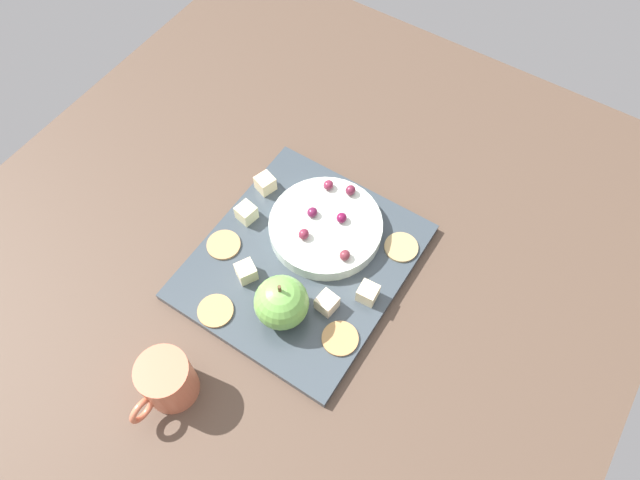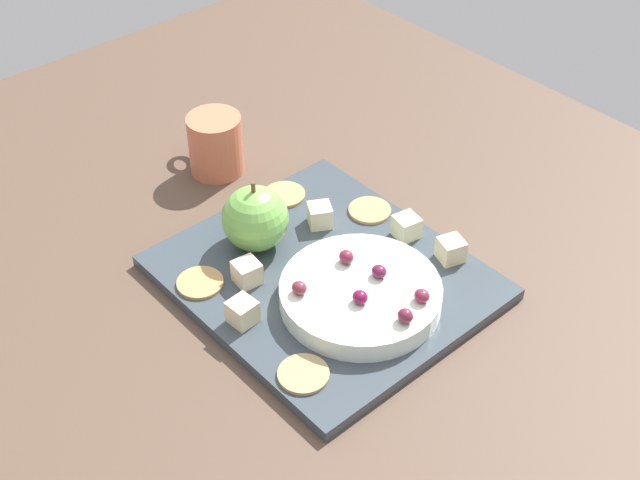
{
  "view_description": "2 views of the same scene",
  "coord_description": "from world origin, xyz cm",
  "px_view_note": "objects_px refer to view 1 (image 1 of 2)",
  "views": [
    {
      "loc": [
        28.54,
        26.86,
        81.94
      ],
      "look_at": [
        -7.07,
        3.76,
        9.64
      ],
      "focal_mm": 32.28,
      "sensor_mm": 36.0,
      "label": 1
    },
    {
      "loc": [
        -57.94,
        50.13,
        71.71
      ],
      "look_at": [
        -2.58,
        1.18,
        9.1
      ],
      "focal_mm": 49.14,
      "sensor_mm": 36.0,
      "label": 2
    }
  ],
  "objects_px": {
    "apple_whole": "(281,303)",
    "grape_0": "(314,213)",
    "grape_5": "(350,190)",
    "cheese_cube_0": "(265,183)",
    "cracker_2": "(225,244)",
    "cheese_cube_1": "(246,272)",
    "cracker_0": "(340,338)",
    "serving_dish": "(326,227)",
    "grape_3": "(345,255)",
    "cheese_cube_2": "(246,213)",
    "cracker_1": "(215,311)",
    "cheese_cube_4": "(328,302)",
    "cracker_3": "(401,247)",
    "platter": "(302,261)",
    "cheese_cube_3": "(368,293)",
    "grape_4": "(304,234)",
    "grape_1": "(328,185)",
    "grape_2": "(342,218)",
    "cup": "(167,381)"
  },
  "relations": [
    {
      "from": "apple_whole",
      "to": "grape_0",
      "type": "bearing_deg",
      "value": -163.43
    },
    {
      "from": "apple_whole",
      "to": "grape_5",
      "type": "bearing_deg",
      "value": -174.45
    },
    {
      "from": "cheese_cube_0",
      "to": "cracker_2",
      "type": "xyz_separation_m",
      "value": [
        0.12,
        0.01,
        -0.01
      ]
    },
    {
      "from": "cheese_cube_1",
      "to": "cracker_0",
      "type": "xyz_separation_m",
      "value": [
        0.01,
        0.17,
        -0.01
      ]
    },
    {
      "from": "serving_dish",
      "to": "grape_3",
      "type": "distance_m",
      "value": 0.07
    },
    {
      "from": "cheese_cube_0",
      "to": "cracker_0",
      "type": "relative_size",
      "value": 0.52
    },
    {
      "from": "grape_0",
      "to": "cheese_cube_2",
      "type": "bearing_deg",
      "value": -63.71
    },
    {
      "from": "cracker_1",
      "to": "grape_3",
      "type": "distance_m",
      "value": 0.2
    },
    {
      "from": "cheese_cube_4",
      "to": "cracker_3",
      "type": "relative_size",
      "value": 0.52
    },
    {
      "from": "cracker_0",
      "to": "cheese_cube_1",
      "type": "bearing_deg",
      "value": -92.99
    },
    {
      "from": "cracker_1",
      "to": "cracker_3",
      "type": "bearing_deg",
      "value": 143.96
    },
    {
      "from": "cracker_1",
      "to": "cheese_cube_4",
      "type": "bearing_deg",
      "value": 125.95
    },
    {
      "from": "platter",
      "to": "cheese_cube_3",
      "type": "xyz_separation_m",
      "value": [
        0.0,
        0.11,
        0.02
      ]
    },
    {
      "from": "cheese_cube_1",
      "to": "cracker_2",
      "type": "xyz_separation_m",
      "value": [
        -0.02,
        -0.06,
        -0.01
      ]
    },
    {
      "from": "cracker_3",
      "to": "grape_5",
      "type": "distance_m",
      "value": 0.12
    },
    {
      "from": "cheese_cube_4",
      "to": "cracker_0",
      "type": "relative_size",
      "value": 0.52
    },
    {
      "from": "grape_5",
      "to": "cracker_2",
      "type": "bearing_deg",
      "value": -34.85
    },
    {
      "from": "serving_dish",
      "to": "cracker_1",
      "type": "xyz_separation_m",
      "value": [
        0.2,
        -0.06,
        -0.01
      ]
    },
    {
      "from": "apple_whole",
      "to": "grape_0",
      "type": "distance_m",
      "value": 0.16
    },
    {
      "from": "cracker_0",
      "to": "grape_4",
      "type": "relative_size",
      "value": 3.04
    },
    {
      "from": "cracker_2",
      "to": "cheese_cube_4",
      "type": "bearing_deg",
      "value": 89.72
    },
    {
      "from": "cheese_cube_4",
      "to": "grape_3",
      "type": "height_order",
      "value": "grape_3"
    },
    {
      "from": "grape_0",
      "to": "grape_4",
      "type": "relative_size",
      "value": 1.0
    },
    {
      "from": "cheese_cube_2",
      "to": "grape_5",
      "type": "distance_m",
      "value": 0.16
    },
    {
      "from": "cheese_cube_4",
      "to": "cheese_cube_0",
      "type": "bearing_deg",
      "value": -121.68
    },
    {
      "from": "serving_dish",
      "to": "grape_0",
      "type": "distance_m",
      "value": 0.03
    },
    {
      "from": "serving_dish",
      "to": "cheese_cube_2",
      "type": "xyz_separation_m",
      "value": [
        0.05,
        -0.12,
        0.0
      ]
    },
    {
      "from": "grape_1",
      "to": "grape_2",
      "type": "height_order",
      "value": "same"
    },
    {
      "from": "cheese_cube_3",
      "to": "grape_0",
      "type": "relative_size",
      "value": 1.57
    },
    {
      "from": "cheese_cube_2",
      "to": "cracker_0",
      "type": "distance_m",
      "value": 0.25
    },
    {
      "from": "cheese_cube_1",
      "to": "cheese_cube_4",
      "type": "distance_m",
      "value": 0.13
    },
    {
      "from": "serving_dish",
      "to": "cracker_0",
      "type": "height_order",
      "value": "serving_dish"
    },
    {
      "from": "cheese_cube_4",
      "to": "grape_3",
      "type": "bearing_deg",
      "value": -167.86
    },
    {
      "from": "cheese_cube_4",
      "to": "grape_4",
      "type": "relative_size",
      "value": 1.57
    },
    {
      "from": "apple_whole",
      "to": "grape_5",
      "type": "height_order",
      "value": "apple_whole"
    },
    {
      "from": "cracker_0",
      "to": "cracker_1",
      "type": "xyz_separation_m",
      "value": [
        0.06,
        -0.17,
        0.0
      ]
    },
    {
      "from": "cracker_0",
      "to": "grape_1",
      "type": "height_order",
      "value": "grape_1"
    },
    {
      "from": "cheese_cube_0",
      "to": "cheese_cube_2",
      "type": "xyz_separation_m",
      "value": [
        0.06,
        0.01,
        0.0
      ]
    },
    {
      "from": "cracker_1",
      "to": "cheese_cube_3",
      "type": "bearing_deg",
      "value": 128.88
    },
    {
      "from": "cheese_cube_3",
      "to": "grape_5",
      "type": "bearing_deg",
      "value": -139.76
    },
    {
      "from": "cheese_cube_2",
      "to": "cup",
      "type": "xyz_separation_m",
      "value": [
        0.27,
        0.07,
        0.01
      ]
    },
    {
      "from": "cheese_cube_3",
      "to": "grape_4",
      "type": "distance_m",
      "value": 0.13
    },
    {
      "from": "cracker_1",
      "to": "grape_4",
      "type": "xyz_separation_m",
      "value": [
        -0.16,
        0.04,
        0.03
      ]
    },
    {
      "from": "cracker_3",
      "to": "grape_2",
      "type": "height_order",
      "value": "grape_2"
    },
    {
      "from": "cheese_cube_3",
      "to": "grape_1",
      "type": "height_order",
      "value": "grape_1"
    },
    {
      "from": "serving_dish",
      "to": "cheese_cube_0",
      "type": "height_order",
      "value": "cheese_cube_0"
    },
    {
      "from": "cheese_cube_2",
      "to": "cracker_2",
      "type": "xyz_separation_m",
      "value": [
        0.06,
        0.0,
        -0.01
      ]
    },
    {
      "from": "cheese_cube_4",
      "to": "cracker_3",
      "type": "bearing_deg",
      "value": 163.46
    },
    {
      "from": "grape_0",
      "to": "grape_1",
      "type": "xyz_separation_m",
      "value": [
        -0.06,
        -0.01,
        0.0
      ]
    },
    {
      "from": "cracker_1",
      "to": "grape_1",
      "type": "bearing_deg",
      "value": 173.91
    }
  ]
}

